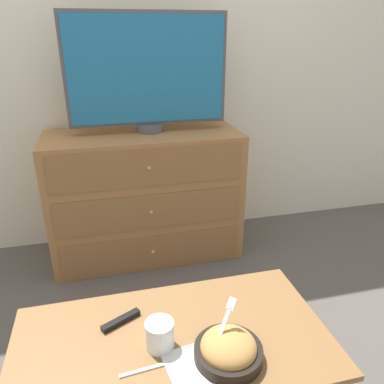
{
  "coord_description": "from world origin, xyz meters",
  "views": [
    {
      "loc": [
        -0.18,
        -2.43,
        1.35
      ],
      "look_at": [
        0.11,
        -1.27,
        0.84
      ],
      "focal_mm": 35.0,
      "sensor_mm": 36.0,
      "label": 1
    }
  ],
  "objects": [
    {
      "name": "tv",
      "position": [
        0.11,
        -0.23,
        1.14
      ],
      "size": [
        0.92,
        0.16,
        0.66
      ],
      "color": "#515156",
      "rests_on": "dresser"
    },
    {
      "name": "ground_plane",
      "position": [
        0.0,
        0.0,
        0.0
      ],
      "size": [
        12.0,
        12.0,
        0.0
      ],
      "primitive_type": "plane",
      "color": "#56514C"
    },
    {
      "name": "takeout_bowl",
      "position": [
        0.11,
        -1.69,
        0.53
      ],
      "size": [
        0.2,
        0.2,
        0.17
      ],
      "color": "black",
      "rests_on": "coffee_table"
    },
    {
      "name": "drink_cup",
      "position": [
        -0.07,
        -1.59,
        0.53
      ],
      "size": [
        0.09,
        0.09,
        0.09
      ],
      "color": "#9E6638",
      "rests_on": "coffee_table"
    },
    {
      "name": "dresser",
      "position": [
        0.06,
        -0.27,
        0.4
      ],
      "size": [
        1.16,
        0.49,
        0.8
      ],
      "color": "#9E6B3D",
      "rests_on": "ground_plane"
    },
    {
      "name": "wall_back",
      "position": [
        0.0,
        0.03,
        1.3
      ],
      "size": [
        12.0,
        0.05,
        2.6
      ],
      "color": "silver",
      "rests_on": "ground_plane"
    },
    {
      "name": "napkin",
      "position": [
        0.01,
        -1.69,
        0.5
      ],
      "size": [
        0.18,
        0.18,
        0.0
      ],
      "color": "white",
      "rests_on": "coffee_table"
    },
    {
      "name": "coffee_table",
      "position": [
        -0.03,
        -1.58,
        0.42
      ],
      "size": [
        0.96,
        0.51,
        0.5
      ],
      "color": "olive",
      "rests_on": "ground_plane"
    },
    {
      "name": "remote_control",
      "position": [
        -0.17,
        -1.47,
        0.5
      ],
      "size": [
        0.13,
        0.08,
        0.02
      ],
      "color": "black",
      "rests_on": "coffee_table"
    },
    {
      "name": "knife",
      "position": [
        -0.1,
        -1.67,
        0.5
      ],
      "size": [
        0.18,
        0.03,
        0.01
      ],
      "color": "white",
      "rests_on": "coffee_table"
    }
  ]
}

